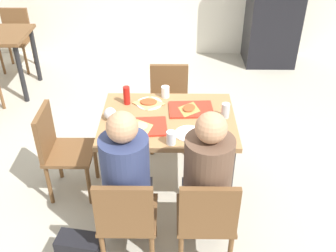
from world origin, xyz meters
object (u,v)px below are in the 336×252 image
tray_red_near (143,127)px  background_chair_far (16,35)px  soda_can (225,111)px  person_in_brown_jacket (207,176)px  chair_near_right (206,218)px  plastic_cup_b (171,138)px  condiment_bottle (127,95)px  pizza_slice_a (141,126)px  foil_bundle (110,114)px  person_in_red (127,175)px  main_table (168,129)px  chair_near_left (127,217)px  plastic_cup_a (165,92)px  paper_plate_center (149,103)px  paper_plate_near_edge (189,134)px  tray_red_far (191,109)px  pizza_slice_c (149,102)px  pizza_slice_b (189,108)px  chair_far_side (169,101)px  handbag (81,251)px  chair_left_end (59,146)px

tray_red_near → background_chair_far: background_chair_far is taller
soda_can → person_in_brown_jacket: bearing=-105.7°
chair_near_right → plastic_cup_b: plastic_cup_b is taller
tray_red_near → soda_can: size_ratio=2.95×
chair_near_right → condiment_bottle: size_ratio=5.20×
pizza_slice_a → foil_bundle: foil_bundle is taller
person_in_brown_jacket → tray_red_near: (-0.46, 0.51, 0.05)m
person_in_red → background_chair_far: size_ratio=1.49×
main_table → condiment_bottle: condiment_bottle is taller
chair_near_left → person_in_brown_jacket: size_ratio=0.67×
plastic_cup_a → paper_plate_center: bearing=-137.8°
person_in_brown_jacket → background_chair_far: (-2.45, 3.28, -0.25)m
pizza_slice_a → foil_bundle: size_ratio=2.11×
chair_near_left → pizza_slice_a: chair_near_left is taller
pizza_slice_a → plastic_cup_a: 0.54m
paper_plate_center → plastic_cup_a: bearing=42.2°
main_table → paper_plate_near_edge: 0.30m
paper_plate_center → pizza_slice_a: (-0.04, -0.38, 0.02)m
tray_red_near → plastic_cup_b: (0.22, -0.20, 0.04)m
tray_red_far → pizza_slice_c: 0.37m
plastic_cup_b → soda_can: soda_can is taller
person_in_red → condiment_bottle: bearing=95.3°
plastic_cup_b → plastic_cup_a: bearing=94.5°
chair_near_left → plastic_cup_a: (0.24, 1.14, 0.34)m
tray_red_far → main_table: bearing=-147.1°
pizza_slice_b → chair_far_side: bearing=104.2°
tray_red_near → pizza_slice_a: (-0.01, -0.02, 0.02)m
pizza_slice_c → plastic_cup_a: plastic_cup_a is taller
paper_plate_center → paper_plate_near_edge: 0.55m
tray_red_far → plastic_cup_b: (-0.16, -0.47, 0.04)m
chair_far_side → pizza_slice_a: size_ratio=3.93×
chair_near_right → condiment_bottle: (-0.62, 1.02, 0.37)m
chair_near_left → person_in_brown_jacket: person_in_brown_jacket is taller
plastic_cup_a → plastic_cup_b: size_ratio=1.00×
tray_red_near → plastic_cup_b: size_ratio=3.60×
chair_far_side → background_chair_far: same height
handbag → background_chair_far: (-1.56, 3.44, 0.34)m
paper_plate_center → soda_can: size_ratio=1.80×
person_in_brown_jacket → foil_bundle: bearing=139.1°
tray_red_far → plastic_cup_a: plastic_cup_a is taller
tray_red_near → pizza_slice_c: size_ratio=1.64×
person_in_brown_jacket → handbag: size_ratio=3.88×
plastic_cup_b → condiment_bottle: bearing=123.5°
chair_near_left → soda_can: size_ratio=6.82×
person_in_red → pizza_slice_a: (0.07, 0.49, 0.07)m
person_in_brown_jacket → condiment_bottle: 1.08m
chair_left_end → background_chair_far: 2.92m
condiment_bottle → person_in_brown_jacket: bearing=-54.7°
main_table → chair_near_right: 0.86m
foil_bundle → chair_near_left: bearing=-76.3°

